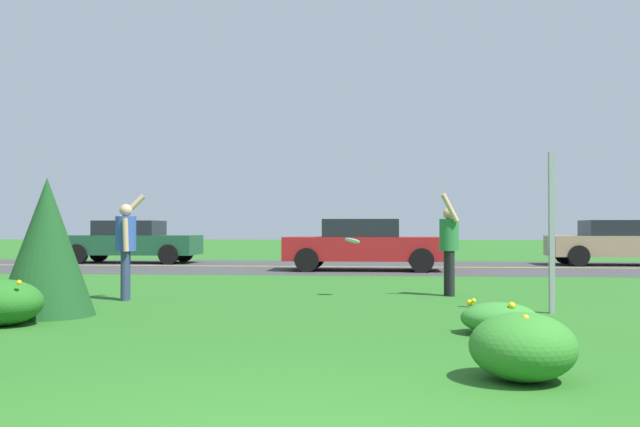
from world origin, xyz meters
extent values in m
plane|color=#26601E|center=(0.00, 9.33, 0.00)|extent=(120.00, 120.00, 0.00)
cube|color=#38383A|center=(0.00, 18.66, 0.00)|extent=(120.00, 8.11, 0.01)
cube|color=yellow|center=(0.00, 18.66, 0.01)|extent=(120.00, 0.16, 0.00)
ellipsoid|color=#337F2D|center=(1.76, 4.72, 0.18)|extent=(0.87, 0.76, 0.36)
sphere|color=yellow|center=(1.45, 4.83, 0.34)|extent=(0.08, 0.08, 0.08)
sphere|color=yellow|center=(1.49, 4.77, 0.37)|extent=(0.06, 0.06, 0.06)
sphere|color=yellow|center=(1.87, 4.51, 0.35)|extent=(0.08, 0.08, 0.08)
ellipsoid|color=#2D7526|center=(1.57, 2.15, 0.27)|extent=(0.84, 0.90, 0.54)
sphere|color=orange|center=(1.72, 2.06, 0.43)|extent=(0.06, 0.06, 0.06)
sphere|color=orange|center=(1.56, 2.04, 0.48)|extent=(0.09, 0.09, 0.09)
sphere|color=orange|center=(1.56, 2.00, 0.51)|extent=(0.06, 0.06, 0.06)
sphere|color=orange|center=(1.82, 1.99, 0.36)|extent=(0.08, 0.08, 0.08)
ellipsoid|color=#23661E|center=(-4.25, 4.84, 0.29)|extent=(1.03, 0.93, 0.57)
sphere|color=yellow|center=(-3.88, 4.59, 0.55)|extent=(0.06, 0.06, 0.06)
cube|color=#93969B|center=(2.81, 6.83, 1.14)|extent=(0.07, 0.10, 2.28)
cone|color=#19471E|center=(-4.16, 5.85, 0.95)|extent=(1.32, 1.32, 1.90)
cylinder|color=#2D4C9E|center=(-3.86, 8.06, 1.11)|extent=(0.34, 0.34, 0.58)
sphere|color=tan|center=(-3.86, 8.06, 1.50)|extent=(0.21, 0.21, 0.21)
cylinder|color=navy|center=(-3.88, 8.14, 0.41)|extent=(0.14, 0.14, 0.82)
cylinder|color=navy|center=(-3.84, 7.97, 0.41)|extent=(0.14, 0.14, 0.82)
cylinder|color=tan|center=(-3.83, 8.27, 1.55)|extent=(0.46, 0.19, 0.45)
cylinder|color=tan|center=(-3.80, 7.87, 1.09)|extent=(0.13, 0.11, 0.55)
cylinder|color=#287038|center=(1.58, 9.35, 1.08)|extent=(0.34, 0.34, 0.57)
sphere|color=tan|center=(1.58, 9.35, 1.46)|extent=(0.21, 0.21, 0.21)
cylinder|color=black|center=(1.60, 9.26, 0.40)|extent=(0.14, 0.14, 0.80)
cylinder|color=black|center=(1.56, 9.43, 0.40)|extent=(0.14, 0.14, 0.80)
cylinder|color=tan|center=(1.58, 9.14, 1.56)|extent=(0.34, 0.16, 0.51)
cylinder|color=tan|center=(1.52, 9.53, 1.06)|extent=(0.13, 0.11, 0.54)
cylinder|color=#ADD6E5|center=(-0.12, 9.06, 0.99)|extent=(0.27, 0.26, 0.13)
torus|color=#ADD6E5|center=(-0.12, 9.06, 0.98)|extent=(0.27, 0.26, 0.13)
cube|color=#194C2D|center=(-8.25, 20.49, 0.62)|extent=(4.50, 1.82, 0.66)
cube|color=black|center=(-8.35, 20.49, 1.19)|extent=(2.10, 1.64, 0.52)
cylinder|color=black|center=(-6.70, 21.38, 0.33)|extent=(0.66, 0.22, 0.66)
cylinder|color=black|center=(-6.70, 19.60, 0.33)|extent=(0.66, 0.22, 0.66)
cylinder|color=black|center=(-9.80, 21.38, 0.33)|extent=(0.66, 0.22, 0.66)
cylinder|color=black|center=(-9.80, 19.60, 0.33)|extent=(0.66, 0.22, 0.66)
cube|color=maroon|center=(-0.16, 16.83, 0.62)|extent=(4.50, 1.82, 0.66)
cube|color=black|center=(-0.26, 16.83, 1.19)|extent=(2.10, 1.64, 0.52)
cylinder|color=black|center=(1.39, 17.72, 0.33)|extent=(0.66, 0.22, 0.66)
cylinder|color=black|center=(1.39, 15.94, 0.33)|extent=(0.66, 0.22, 0.66)
cylinder|color=black|center=(-1.71, 17.72, 0.33)|extent=(0.66, 0.22, 0.66)
cylinder|color=black|center=(-1.71, 15.94, 0.33)|extent=(0.66, 0.22, 0.66)
cube|color=#937F60|center=(7.95, 20.49, 0.62)|extent=(4.50, 1.82, 0.66)
cube|color=black|center=(7.85, 20.49, 1.19)|extent=(2.10, 1.64, 0.52)
cylinder|color=black|center=(6.40, 21.38, 0.33)|extent=(0.66, 0.22, 0.66)
cylinder|color=black|center=(6.40, 19.60, 0.33)|extent=(0.66, 0.22, 0.66)
camera|label=1|loc=(0.52, -3.73, 1.21)|focal=40.85mm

